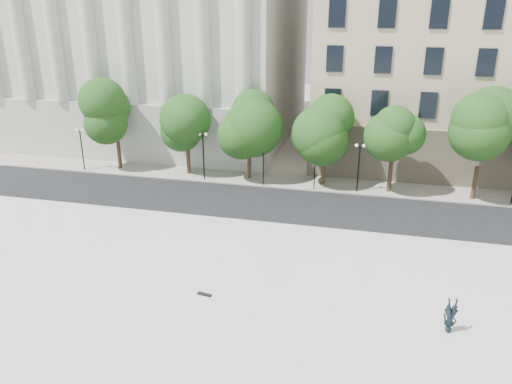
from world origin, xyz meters
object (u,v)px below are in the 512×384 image
traffic_light_west (263,145)px  person_lying (449,327)px  skateboard (204,294)px  traffic_light_east (316,148)px

traffic_light_west → person_lying: traffic_light_west is taller
person_lying → skateboard: (-12.46, 0.32, -0.21)m
person_lying → skateboard: size_ratio=2.23×
traffic_light_east → skateboard: size_ratio=5.26×
traffic_light_east → person_lying: bearing=-64.8°
traffic_light_west → skateboard: bearing=-87.4°
traffic_light_west → person_lying: size_ratio=2.36×
person_lying → traffic_light_west: bearing=121.0°
person_lying → skateboard: bearing=174.1°
skateboard → traffic_light_west: bearing=102.4°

